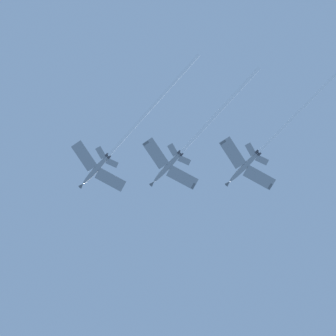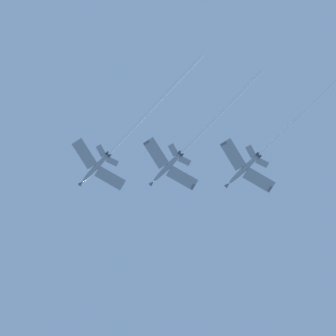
% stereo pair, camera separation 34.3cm
% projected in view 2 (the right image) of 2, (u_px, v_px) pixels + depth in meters
% --- Properties ---
extents(jet_lead, '(52.64, 20.08, 9.69)m').
position_uv_depth(jet_lead, '(120.00, 142.00, 158.13)').
color(jet_lead, gray).
extents(jet_second, '(45.70, 20.06, 9.28)m').
position_uv_depth(jet_second, '(190.00, 144.00, 154.80)').
color(jet_second, gray).
extents(jet_third, '(54.35, 20.09, 10.39)m').
position_uv_depth(jet_third, '(269.00, 145.00, 151.99)').
color(jet_third, gray).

